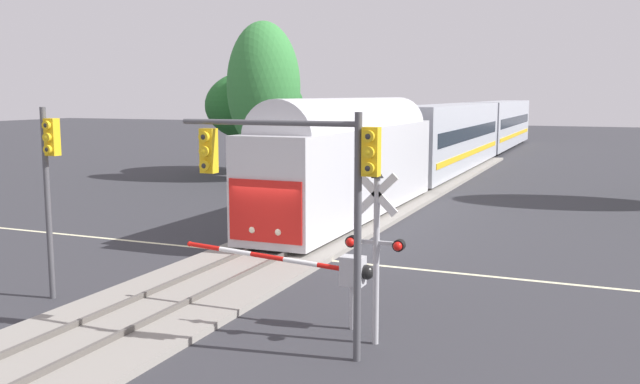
# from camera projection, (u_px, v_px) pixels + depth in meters

# --- Properties ---
(ground_plane) EXTENTS (220.00, 220.00, 0.00)m
(ground_plane) POSITION_uv_depth(u_px,v_px,m) (275.00, 255.00, 24.48)
(ground_plane) COLOR #333338
(road_centre_stripe) EXTENTS (44.00, 0.20, 0.01)m
(road_centre_stripe) POSITION_uv_depth(u_px,v_px,m) (275.00, 255.00, 24.48)
(road_centre_stripe) COLOR beige
(road_centre_stripe) RESTS_ON ground
(railway_track) EXTENTS (4.40, 80.00, 0.32)m
(railway_track) POSITION_uv_depth(u_px,v_px,m) (275.00, 253.00, 24.47)
(railway_track) COLOR gray
(railway_track) RESTS_ON ground
(commuter_train) EXTENTS (3.04, 65.78, 5.16)m
(commuter_train) POSITION_uv_depth(u_px,v_px,m) (455.00, 134.00, 51.67)
(commuter_train) COLOR silver
(commuter_train) RESTS_ON railway_track
(crossing_gate_near) EXTENTS (5.19, 0.40, 1.80)m
(crossing_gate_near) POSITION_uv_depth(u_px,v_px,m) (333.00, 270.00, 16.78)
(crossing_gate_near) COLOR #B7B7BC
(crossing_gate_near) RESTS_ON ground
(crossing_signal_mast) EXTENTS (1.36, 0.44, 4.03)m
(crossing_signal_mast) POSITION_uv_depth(u_px,v_px,m) (376.00, 238.00, 15.42)
(crossing_signal_mast) COLOR #B2B2B7
(crossing_signal_mast) RESTS_ON ground
(traffic_signal_median) EXTENTS (0.53, 0.38, 5.30)m
(traffic_signal_median) POSITION_uv_depth(u_px,v_px,m) (49.00, 172.00, 18.75)
(traffic_signal_median) COLOR #4C4C51
(traffic_signal_median) RESTS_ON ground
(traffic_signal_near_right) EXTENTS (4.64, 0.38, 5.28)m
(traffic_signal_near_right) POSITION_uv_depth(u_px,v_px,m) (304.00, 173.00, 14.68)
(traffic_signal_near_right) COLOR #4C4C51
(traffic_signal_near_right) RESTS_ON ground
(oak_behind_train) EXTENTS (4.75, 4.75, 10.28)m
(oak_behind_train) POSITION_uv_depth(u_px,v_px,m) (264.00, 87.00, 44.67)
(oak_behind_train) COLOR brown
(oak_behind_train) RESTS_ON ground
(pine_left_background) EXTENTS (7.03, 7.03, 7.35)m
(pine_left_background) POSITION_uv_depth(u_px,v_px,m) (255.00, 106.00, 49.46)
(pine_left_background) COLOR #4C3828
(pine_left_background) RESTS_ON ground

